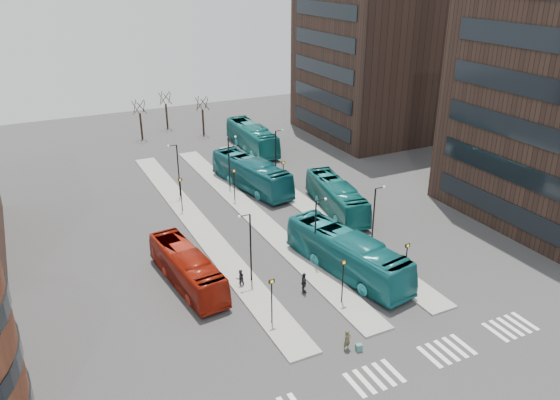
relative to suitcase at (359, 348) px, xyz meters
name	(u,v)px	position (x,y,z in m)	size (l,w,h in m)	color
island_left	(198,225)	(-3.60, 23.34, -0.19)	(2.50, 45.00, 0.15)	gray
island_mid	(253,214)	(2.40, 23.34, -0.19)	(2.50, 45.00, 0.15)	gray
island_right	(303,204)	(8.40, 23.34, -0.19)	(2.50, 45.00, 0.15)	gray
suitcase	(359,348)	(0.00, 0.00, 0.00)	(0.42, 0.34, 0.53)	navy
red_bus	(187,268)	(-7.82, 13.34, 1.25)	(2.54, 10.85, 3.02)	maroon
teal_bus_a	(347,254)	(4.85, 9.11, 1.55)	(3.04, 13.00, 3.62)	#16686F
teal_bus_b	(251,174)	(5.27, 30.23, 1.54)	(3.04, 12.99, 3.62)	#145A64
teal_bus_c	(336,197)	(10.77, 20.34, 1.36)	(2.73, 11.65, 3.25)	#136263
teal_bus_d	(252,137)	(11.21, 43.51, 1.54)	(3.04, 12.98, 3.62)	#15696A
traveller	(347,340)	(-0.67, 0.46, 0.54)	(0.58, 0.38, 1.60)	#4A482C
commuter_a	(240,278)	(-4.10, 11.08, 0.49)	(0.74, 0.57, 1.51)	black
commuter_b	(304,283)	(0.10, 7.99, 0.62)	(1.03, 0.43, 1.77)	black
commuter_c	(344,269)	(4.27, 8.61, 0.48)	(0.96, 0.55, 1.49)	black
crosswalk_stripes	(409,365)	(2.15, -2.66, -0.26)	(22.35, 2.40, 0.01)	silver
tower_far	(383,32)	(32.38, 43.34, 14.73)	(20.12, 20.00, 30.00)	#2F201A
sign_poles	(279,221)	(2.00, 16.34, 2.14)	(12.45, 22.12, 3.65)	black
lamp_posts	(266,189)	(3.04, 21.34, 3.31)	(14.04, 20.24, 6.12)	black
bare_trees	(170,117)	(3.07, 56.00, 2.46)	(10.97, 8.14, 5.90)	black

